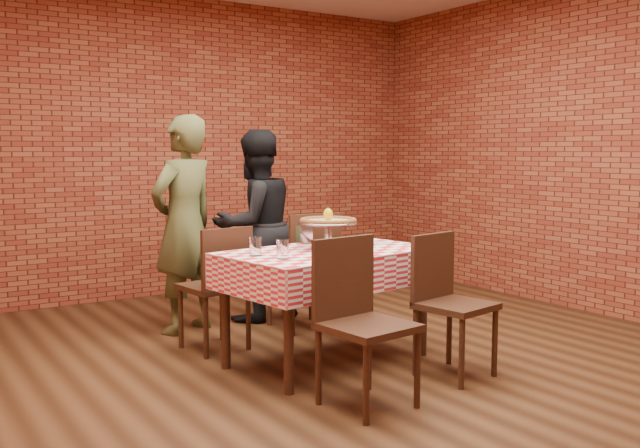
{
  "coord_description": "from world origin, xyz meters",
  "views": [
    {
      "loc": [
        -2.54,
        -3.56,
        1.42
      ],
      "look_at": [
        0.04,
        0.42,
        0.92
      ],
      "focal_mm": 39.49,
      "sensor_mm": 36.0,
      "label": 1
    }
  ],
  "objects_px": {
    "table": "(327,307)",
    "pizza": "(328,221)",
    "chair_far_left": "(214,288)",
    "diner_olive": "(184,224)",
    "diner_black": "(255,225)",
    "chair_near_left": "(368,324)",
    "chair_far_right": "(302,270)",
    "pizza_stand": "(328,236)",
    "water_glass_right": "(255,246)",
    "water_glass_left": "(283,249)",
    "condiment_caddy": "(304,235)",
    "chair_near_right": "(456,307)"
  },
  "relations": [
    {
      "from": "chair_near_left",
      "to": "chair_far_left",
      "type": "distance_m",
      "value": 1.53
    },
    {
      "from": "chair_near_left",
      "to": "condiment_caddy",
      "type": "bearing_deg",
      "value": 69.18
    },
    {
      "from": "pizza_stand",
      "to": "diner_black",
      "type": "relative_size",
      "value": 0.26
    },
    {
      "from": "table",
      "to": "pizza_stand",
      "type": "relative_size",
      "value": 3.33
    },
    {
      "from": "water_glass_right",
      "to": "diner_olive",
      "type": "relative_size",
      "value": 0.07
    },
    {
      "from": "condiment_caddy",
      "to": "chair_near_right",
      "type": "xyz_separation_m",
      "value": [
        0.5,
        -1.0,
        -0.38
      ]
    },
    {
      "from": "water_glass_right",
      "to": "chair_far_left",
      "type": "relative_size",
      "value": 0.13
    },
    {
      "from": "chair_far_left",
      "to": "diner_olive",
      "type": "bearing_deg",
      "value": -99.09
    },
    {
      "from": "water_glass_right",
      "to": "diner_olive",
      "type": "xyz_separation_m",
      "value": [
        0.02,
        1.23,
        0.03
      ]
    },
    {
      "from": "pizza_stand",
      "to": "pizza",
      "type": "xyz_separation_m",
      "value": [
        0.0,
        0.0,
        0.1
      ]
    },
    {
      "from": "table",
      "to": "chair_near_right",
      "type": "xyz_separation_m",
      "value": [
        0.5,
        -0.69,
        0.07
      ]
    },
    {
      "from": "table",
      "to": "pizza",
      "type": "distance_m",
      "value": 0.57
    },
    {
      "from": "pizza_stand",
      "to": "pizza",
      "type": "height_order",
      "value": "pizza"
    },
    {
      "from": "water_glass_right",
      "to": "diner_olive",
      "type": "distance_m",
      "value": 1.23
    },
    {
      "from": "pizza",
      "to": "condiment_caddy",
      "type": "height_order",
      "value": "pizza"
    },
    {
      "from": "table",
      "to": "water_glass_right",
      "type": "relative_size",
      "value": 11.36
    },
    {
      "from": "water_glass_left",
      "to": "chair_far_left",
      "type": "bearing_deg",
      "value": 94.8
    },
    {
      "from": "water_glass_right",
      "to": "condiment_caddy",
      "type": "xyz_separation_m",
      "value": [
        0.52,
        0.26,
        0.01
      ]
    },
    {
      "from": "table",
      "to": "chair_near_left",
      "type": "relative_size",
      "value": 1.46
    },
    {
      "from": "chair_far_left",
      "to": "pizza_stand",
      "type": "bearing_deg",
      "value": 121.91
    },
    {
      "from": "water_glass_left",
      "to": "condiment_caddy",
      "type": "distance_m",
      "value": 0.65
    },
    {
      "from": "water_glass_right",
      "to": "chair_far_right",
      "type": "height_order",
      "value": "chair_far_right"
    },
    {
      "from": "pizza_stand",
      "to": "chair_near_left",
      "type": "xyz_separation_m",
      "value": [
        -0.3,
        -0.85,
        -0.38
      ]
    },
    {
      "from": "water_glass_left",
      "to": "diner_olive",
      "type": "bearing_deg",
      "value": 92.13
    },
    {
      "from": "chair_near_right",
      "to": "water_glass_right",
      "type": "bearing_deg",
      "value": 134.1
    },
    {
      "from": "diner_black",
      "to": "chair_near_right",
      "type": "bearing_deg",
      "value": 92.51
    },
    {
      "from": "pizza",
      "to": "chair_near_right",
      "type": "xyz_separation_m",
      "value": [
        0.48,
        -0.72,
        -0.5
      ]
    },
    {
      "from": "diner_olive",
      "to": "diner_black",
      "type": "distance_m",
      "value": 0.65
    },
    {
      "from": "table",
      "to": "water_glass_right",
      "type": "height_order",
      "value": "water_glass_right"
    },
    {
      "from": "pizza_stand",
      "to": "diner_black",
      "type": "bearing_deg",
      "value": 84.24
    },
    {
      "from": "table",
      "to": "condiment_caddy",
      "type": "bearing_deg",
      "value": 88.49
    },
    {
      "from": "pizza",
      "to": "chair_near_left",
      "type": "bearing_deg",
      "value": -109.49
    },
    {
      "from": "pizza",
      "to": "table",
      "type": "bearing_deg",
      "value": -130.5
    },
    {
      "from": "chair_near_right",
      "to": "diner_olive",
      "type": "distance_m",
      "value": 2.24
    },
    {
      "from": "chair_near_left",
      "to": "chair_far_right",
      "type": "relative_size",
      "value": 1.0
    },
    {
      "from": "pizza",
      "to": "chair_far_left",
      "type": "relative_size",
      "value": 0.43
    },
    {
      "from": "water_glass_right",
      "to": "chair_far_left",
      "type": "height_order",
      "value": "chair_far_left"
    },
    {
      "from": "water_glass_left",
      "to": "condiment_caddy",
      "type": "bearing_deg",
      "value": 46.56
    },
    {
      "from": "diner_olive",
      "to": "chair_near_right",
      "type": "bearing_deg",
      "value": 95.22
    },
    {
      "from": "chair_far_left",
      "to": "diner_black",
      "type": "distance_m",
      "value": 0.99
    },
    {
      "from": "pizza_stand",
      "to": "diner_olive",
      "type": "height_order",
      "value": "diner_olive"
    },
    {
      "from": "table",
      "to": "diner_black",
      "type": "relative_size",
      "value": 0.85
    },
    {
      "from": "pizza_stand",
      "to": "water_glass_left",
      "type": "height_order",
      "value": "pizza_stand"
    },
    {
      "from": "chair_far_right",
      "to": "condiment_caddy",
      "type": "bearing_deg",
      "value": 61.63
    },
    {
      "from": "table",
      "to": "chair_near_left",
      "type": "xyz_separation_m",
      "value": [
        -0.27,
        -0.82,
        0.09
      ]
    },
    {
      "from": "water_glass_left",
      "to": "chair_far_right",
      "type": "relative_size",
      "value": 0.13
    },
    {
      "from": "diner_black",
      "to": "chair_near_left",
      "type": "bearing_deg",
      "value": 71.4
    },
    {
      "from": "chair_far_right",
      "to": "water_glass_left",
      "type": "bearing_deg",
      "value": 55.03
    },
    {
      "from": "chair_near_left",
      "to": "water_glass_right",
      "type": "bearing_deg",
      "value": 99.01
    },
    {
      "from": "table",
      "to": "diner_olive",
      "type": "distance_m",
      "value": 1.44
    }
  ]
}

